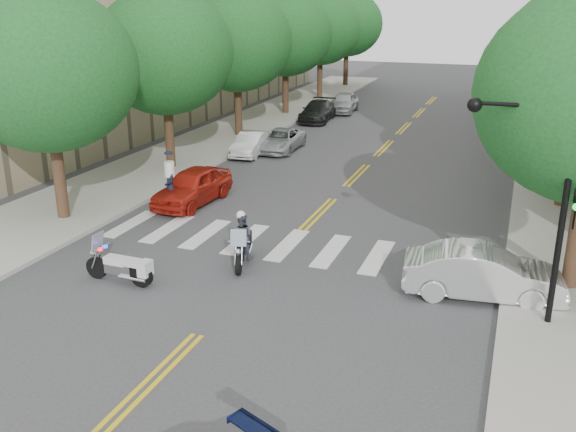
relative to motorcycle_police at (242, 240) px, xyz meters
The scene contains 23 objects.
ground 4.69m from the motorcycle_police, 79.96° to the right, with size 140.00×140.00×0.00m, color #38383A.
sidewalk_left 19.51m from the motorcycle_police, 116.49° to the left, with size 5.00×60.00×0.15m, color #9E9991.
sidewalk_right 20.28m from the motorcycle_police, 59.44° to the left, with size 5.00×60.00×0.15m, color #9E9991.
tree_l_0 9.42m from the motorcycle_police, 169.72° to the left, with size 6.40×6.40×8.45m.
tree_l_1 13.26m from the motorcycle_police, 130.23° to the left, with size 6.40×6.40×8.45m.
tree_l_2 19.78m from the motorcycle_police, 114.61° to the left, with size 6.40×6.40×8.45m.
tree_l_3 27.10m from the motorcycle_police, 107.44° to the left, with size 6.40×6.40×8.45m.
tree_l_4 34.72m from the motorcycle_police, 103.44° to the left, with size 6.40×6.40×8.45m.
tree_l_5 42.48m from the motorcycle_police, 100.92° to the left, with size 6.40×6.40×8.45m.
tree_r_2 20.48m from the motorcycle_police, 61.17° to the left, with size 6.40×6.40×8.45m.
tree_r_3 27.62m from the motorcycle_police, 69.32° to the left, with size 6.40×6.40×8.45m.
tree_r_4 35.13m from the motorcycle_police, 73.98° to the left, with size 6.40×6.40×8.45m.
tree_r_5 42.81m from the motorcycle_police, 76.95° to the left, with size 6.40×6.40×8.45m.
traffic_signal_pole 9.08m from the motorcycle_police, ahead, with size 2.82×0.42×6.00m.
motorcycle_police is the anchor object (origin of this frame).
motorcycle_parked 3.68m from the motorcycle_police, 135.85° to the right, with size 2.27×0.53×1.46m.
officer_standing 6.23m from the motorcycle_police, 140.64° to the left, with size 0.69×0.45×1.88m, color black.
convertible 7.28m from the motorcycle_police, ahead, with size 1.53×4.39×1.45m, color silver.
parked_car_a 6.62m from the motorcycle_police, 131.60° to the left, with size 1.72×4.28×1.46m, color #B21F13.
parked_car_b 14.53m from the motorcycle_police, 112.22° to the left, with size 1.27×3.65×1.20m, color white.
parked_car_c 15.58m from the motorcycle_police, 106.38° to the left, with size 1.92×4.16×1.16m, color #9A9DA1.
parked_car_d 24.50m from the motorcycle_police, 102.11° to the left, with size 1.86×4.58×1.33m, color black.
parked_car_e 28.19m from the motorcycle_police, 98.97° to the left, with size 1.69×4.20×1.43m, color #A2A1A7.
Camera 1 is at (7.00, -12.51, 8.05)m, focal length 40.00 mm.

